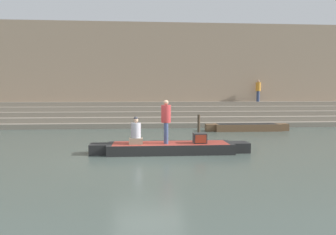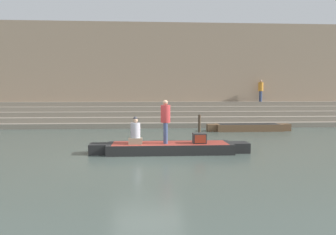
{
  "view_description": "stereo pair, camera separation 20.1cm",
  "coord_description": "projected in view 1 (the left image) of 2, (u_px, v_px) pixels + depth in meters",
  "views": [
    {
      "loc": [
        -0.21,
        -11.54,
        2.37
      ],
      "look_at": [
        0.86,
        2.17,
        1.29
      ],
      "focal_mm": 35.0,
      "sensor_mm": 36.0,
      "label": 1
    },
    {
      "loc": [
        -0.01,
        -11.56,
        2.37
      ],
      "look_at": [
        0.86,
        2.17,
        1.29
      ],
      "focal_mm": 35.0,
      "sensor_mm": 36.0,
      "label": 2
    }
  ],
  "objects": [
    {
      "name": "ground_plane",
      "position": [
        149.0,
        158.0,
        11.67
      ],
      "size": [
        120.0,
        120.0,
        0.0
      ],
      "primitive_type": "plane",
      "color": "#47544C"
    },
    {
      "name": "ghat_steps",
      "position": [
        146.0,
        116.0,
        23.59
      ],
      "size": [
        36.0,
        4.0,
        1.61
      ],
      "color": "gray",
      "rests_on": "ground"
    },
    {
      "name": "back_wall",
      "position": [
        145.0,
        74.0,
        25.39
      ],
      "size": [
        34.2,
        1.28,
        7.61
      ],
      "color": "tan",
      "rests_on": "ground"
    },
    {
      "name": "rowboat_main",
      "position": [
        170.0,
        148.0,
        12.69
      ],
      "size": [
        6.16,
        1.43,
        0.39
      ],
      "rotation": [
        0.0,
        0.0,
        0.01
      ],
      "color": "black",
      "rests_on": "ground"
    },
    {
      "name": "person_standing",
      "position": [
        166.0,
        119.0,
        12.52
      ],
      "size": [
        0.37,
        0.37,
        1.67
      ],
      "rotation": [
        0.0,
        0.0,
        -0.23
      ],
      "color": "#3D4C75",
      "rests_on": "rowboat_main"
    },
    {
      "name": "person_rowing",
      "position": [
        136.0,
        133.0,
        12.43
      ],
      "size": [
        0.52,
        0.41,
        1.05
      ],
      "rotation": [
        0.0,
        0.0,
        0.18
      ],
      "color": "gray",
      "rests_on": "rowboat_main"
    },
    {
      "name": "tv_set",
      "position": [
        200.0,
        138.0,
        12.67
      ],
      "size": [
        0.5,
        0.46,
        0.39
      ],
      "rotation": [
        0.0,
        0.0,
        -0.14
      ],
      "color": "#2D2D2D",
      "rests_on": "rowboat_main"
    },
    {
      "name": "moored_boat_shore",
      "position": [
        247.0,
        127.0,
        19.91
      ],
      "size": [
        5.08,
        1.08,
        0.42
      ],
      "rotation": [
        0.0,
        0.0,
        -0.04
      ],
      "color": "brown",
      "rests_on": "ground"
    },
    {
      "name": "mooring_post",
      "position": [
        199.0,
        128.0,
        15.79
      ],
      "size": [
        0.13,
        0.13,
        1.28
      ],
      "primitive_type": "cylinder",
      "color": "#473828",
      "rests_on": "ground"
    },
    {
      "name": "person_on_steps",
      "position": [
        258.0,
        89.0,
        25.17
      ],
      "size": [
        0.38,
        0.38,
        1.67
      ],
      "rotation": [
        0.0,
        0.0,
        0.69
      ],
      "color": "#3D4C75",
      "rests_on": "ghat_steps"
    }
  ]
}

